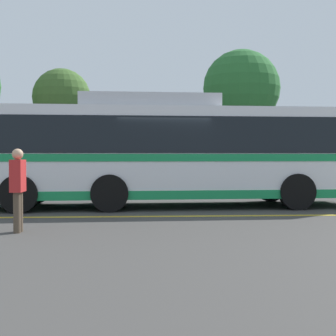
% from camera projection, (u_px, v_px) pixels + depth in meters
% --- Properties ---
extents(ground_plane, '(220.00, 220.00, 0.00)m').
position_uv_depth(ground_plane, '(163.00, 207.00, 13.55)').
color(ground_plane, '#423F3D').
extents(lane_strip_0, '(31.15, 0.20, 0.01)m').
position_uv_depth(lane_strip_0, '(173.00, 216.00, 11.51)').
color(lane_strip_0, gold).
rests_on(lane_strip_0, ground_plane).
extents(curb_strip, '(39.15, 0.36, 0.15)m').
position_uv_depth(curb_strip, '(160.00, 189.00, 19.55)').
color(curb_strip, '#99999E').
rests_on(curb_strip, ground_plane).
extents(transit_bus, '(11.55, 3.00, 3.21)m').
position_uv_depth(transit_bus, '(167.00, 151.00, 13.66)').
color(transit_bus, white).
rests_on(transit_bus, ground_plane).
extents(parked_car_1, '(4.10, 1.98, 1.49)m').
position_uv_depth(parked_car_1, '(58.00, 175.00, 17.64)').
color(parked_car_1, navy).
rests_on(parked_car_1, ground_plane).
extents(parked_car_2, '(4.91, 2.09, 1.45)m').
position_uv_depth(parked_car_2, '(212.00, 175.00, 18.22)').
color(parked_car_2, '#9E9EA3').
rests_on(parked_car_2, ground_plane).
extents(pedestrian_0, '(0.22, 0.42, 1.64)m').
position_uv_depth(pedestrian_0, '(18.00, 185.00, 9.11)').
color(pedestrian_0, brown).
rests_on(pedestrian_0, ground_plane).
extents(tree_0, '(2.86, 2.86, 5.80)m').
position_uv_depth(tree_0, '(62.00, 98.00, 23.26)').
color(tree_0, '#513823').
rests_on(tree_0, ground_plane).
extents(tree_1, '(4.02, 4.02, 7.01)m').
position_uv_depth(tree_1, '(241.00, 89.00, 24.47)').
color(tree_1, '#513823').
rests_on(tree_1, ground_plane).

